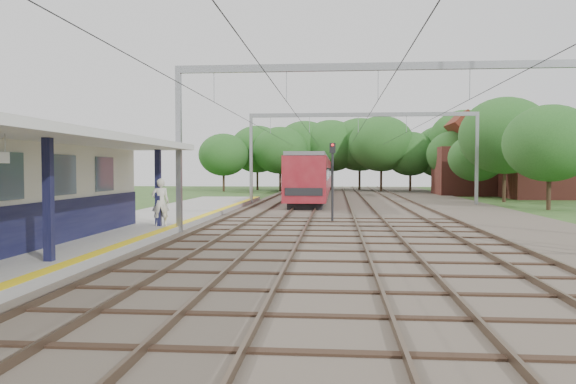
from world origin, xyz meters
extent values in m
plane|color=#2D4C1E|center=(0.00, 0.00, 0.00)|extent=(160.00, 160.00, 0.00)
cube|color=#473D33|center=(4.00, 30.00, 0.05)|extent=(18.00, 90.00, 0.10)
cube|color=gray|center=(-7.50, 14.00, 0.17)|extent=(5.00, 52.00, 0.35)
cube|color=yellow|center=(-5.25, 14.00, 0.35)|extent=(0.45, 52.00, 0.01)
cube|color=black|center=(-7.28, 7.00, 1.05)|extent=(0.06, 18.00, 1.40)
cube|color=slate|center=(-7.27, 7.00, 2.55)|extent=(0.05, 16.00, 1.30)
cube|color=black|center=(-5.90, 6.00, 1.95)|extent=(0.22, 0.22, 3.20)
cube|color=black|center=(-5.90, 15.00, 1.95)|extent=(0.22, 0.22, 3.20)
cube|color=brown|center=(-4.22, 30.00, 0.17)|extent=(0.07, 88.00, 0.15)
cube|color=brown|center=(-2.78, 30.00, 0.17)|extent=(0.07, 88.00, 0.15)
cube|color=brown|center=(-1.22, 30.00, 0.17)|extent=(0.07, 88.00, 0.15)
cube|color=brown|center=(0.22, 30.00, 0.17)|extent=(0.07, 88.00, 0.15)
cube|color=brown|center=(2.48, 30.00, 0.17)|extent=(0.07, 88.00, 0.15)
cube|color=brown|center=(3.92, 30.00, 0.17)|extent=(0.07, 88.00, 0.15)
cube|color=brown|center=(6.08, 30.00, 0.17)|extent=(0.07, 88.00, 0.15)
cube|color=brown|center=(7.52, 30.00, 0.17)|extent=(0.07, 88.00, 0.15)
cube|color=gray|center=(-5.00, 15.00, 3.50)|extent=(0.22, 0.22, 7.00)
cube|color=gray|center=(3.50, 15.00, 6.85)|extent=(17.00, 0.20, 0.30)
cube|color=gray|center=(-5.00, 35.00, 3.50)|extent=(0.22, 0.22, 7.00)
cube|color=gray|center=(12.00, 35.00, 3.50)|extent=(0.22, 0.22, 7.00)
cube|color=gray|center=(3.50, 35.00, 6.85)|extent=(17.00, 0.20, 0.30)
cylinder|color=black|center=(-3.50, 30.00, 5.50)|extent=(0.02, 88.00, 0.02)
cylinder|color=black|center=(-0.50, 30.00, 5.50)|extent=(0.02, 88.00, 0.02)
cylinder|color=black|center=(3.20, 30.00, 5.50)|extent=(0.02, 88.00, 0.02)
cylinder|color=black|center=(6.80, 30.00, 5.50)|extent=(0.02, 88.00, 0.02)
cylinder|color=#382619|center=(-10.00, 61.00, 1.44)|extent=(0.28, 0.28, 2.88)
ellipsoid|color=#214F1C|center=(-10.00, 61.00, 4.96)|extent=(6.72, 6.72, 5.76)
cylinder|color=#382619|center=(-4.00, 63.00, 1.26)|extent=(0.28, 0.28, 2.52)
ellipsoid|color=#214F1C|center=(-4.00, 63.00, 4.34)|extent=(5.88, 5.88, 5.04)
cylinder|color=#382619|center=(2.00, 60.00, 1.62)|extent=(0.28, 0.28, 3.24)
ellipsoid|color=#214F1C|center=(2.00, 60.00, 5.58)|extent=(7.56, 7.56, 6.48)
cylinder|color=#382619|center=(8.00, 62.00, 1.35)|extent=(0.28, 0.28, 2.70)
ellipsoid|color=#214F1C|center=(8.00, 62.00, 4.65)|extent=(6.30, 6.30, 5.40)
cylinder|color=#382619|center=(14.50, 38.00, 1.26)|extent=(0.28, 0.28, 2.52)
ellipsoid|color=#214F1C|center=(14.50, 38.00, 4.34)|extent=(5.88, 5.88, 5.04)
cylinder|color=#382619|center=(15.00, 54.00, 1.44)|extent=(0.28, 0.28, 2.88)
ellipsoid|color=#214F1C|center=(15.00, 54.00, 4.96)|extent=(6.72, 6.72, 5.76)
cube|color=brown|center=(21.00, 46.00, 2.25)|extent=(7.00, 6.00, 4.50)
cube|color=maroon|center=(21.00, 46.00, 5.40)|extent=(4.99, 6.12, 4.99)
cube|color=brown|center=(16.00, 52.00, 2.50)|extent=(8.00, 6.00, 5.00)
cube|color=maroon|center=(16.00, 52.00, 5.90)|extent=(5.52, 6.12, 5.52)
imported|color=white|center=(-5.81, 15.00, 1.35)|extent=(0.84, 0.68, 2.00)
cube|color=black|center=(-0.50, 36.18, 0.32)|extent=(2.26, 16.13, 0.44)
cube|color=maroon|center=(-0.50, 36.18, 2.08)|extent=(2.82, 17.53, 3.06)
cube|color=black|center=(-0.50, 36.18, 2.39)|extent=(2.86, 16.13, 0.88)
cube|color=slate|center=(-0.50, 36.18, 3.73)|extent=(2.60, 17.53, 0.28)
cube|color=black|center=(-0.50, 54.31, 0.32)|extent=(2.26, 16.13, 0.44)
cube|color=maroon|center=(-0.50, 54.31, 2.08)|extent=(2.82, 17.53, 3.06)
cube|color=black|center=(-0.50, 54.31, 2.39)|extent=(2.86, 16.13, 0.88)
cube|color=slate|center=(-0.50, 54.31, 3.73)|extent=(2.60, 17.53, 0.28)
cylinder|color=black|center=(1.35, 20.53, 1.85)|extent=(0.15, 0.15, 3.70)
cube|color=black|center=(1.35, 20.53, 3.80)|extent=(0.31, 0.23, 0.51)
sphere|color=red|center=(1.35, 20.43, 3.95)|extent=(0.13, 0.13, 0.13)
camera|label=1|loc=(1.52, -7.91, 2.74)|focal=35.00mm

